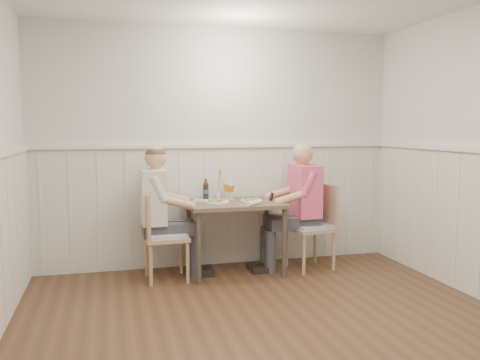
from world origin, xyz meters
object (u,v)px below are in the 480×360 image
(chair_left, at_px, (161,233))
(man_in_pink, at_px, (301,215))
(grass_vase, at_px, (218,184))
(chair_right, at_px, (315,223))
(dining_table, at_px, (235,211))
(beer_bottle, at_px, (206,190))
(diner_cream, at_px, (158,222))

(chair_left, bearing_deg, man_in_pink, 2.37)
(man_in_pink, relative_size, grass_vase, 3.71)
(chair_left, height_order, man_in_pink, man_in_pink)
(chair_right, bearing_deg, dining_table, 176.95)
(beer_bottle, bearing_deg, man_in_pink, -15.48)
(chair_right, relative_size, diner_cream, 0.67)
(dining_table, height_order, grass_vase, grass_vase)
(diner_cream, bearing_deg, dining_table, -1.84)
(chair_left, height_order, beer_bottle, beer_bottle)
(dining_table, bearing_deg, chair_right, -3.05)
(dining_table, xyz_separation_m, grass_vase, (-0.13, 0.23, 0.26))
(dining_table, distance_m, chair_right, 0.89)
(diner_cream, relative_size, beer_bottle, 6.12)
(man_in_pink, bearing_deg, dining_table, 179.39)
(dining_table, xyz_separation_m, diner_cream, (-0.80, 0.03, -0.08))
(grass_vase, bearing_deg, diner_cream, -162.99)
(chair_left, height_order, grass_vase, grass_vase)
(chair_left, xyz_separation_m, beer_bottle, (0.52, 0.34, 0.37))
(diner_cream, distance_m, beer_bottle, 0.65)
(chair_right, bearing_deg, man_in_pink, 165.03)
(man_in_pink, bearing_deg, beer_bottle, 164.52)
(chair_right, bearing_deg, chair_left, -179.19)
(diner_cream, height_order, grass_vase, diner_cream)
(diner_cream, bearing_deg, grass_vase, 17.01)
(chair_left, bearing_deg, diner_cream, 100.23)
(dining_table, height_order, chair_left, chair_left)
(chair_left, bearing_deg, dining_table, 5.13)
(chair_right, height_order, grass_vase, grass_vase)
(dining_table, bearing_deg, man_in_pink, -0.61)
(dining_table, relative_size, beer_bottle, 4.41)
(dining_table, height_order, beer_bottle, beer_bottle)
(beer_bottle, bearing_deg, chair_right, -15.41)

